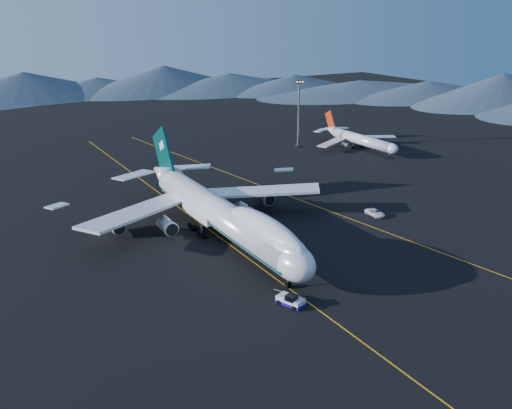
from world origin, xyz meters
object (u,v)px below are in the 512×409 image
service_van (375,213)px  floodlight_mast (299,114)px  boeing_747 (221,213)px  pushback_tug (290,301)px  second_jet (359,139)px

service_van → floodlight_mast: bearing=71.0°
boeing_747 → pushback_tug: size_ratio=13.47×
pushback_tug → second_jet: second_jet is taller
service_van → pushback_tug: bearing=-147.3°
boeing_747 → pushback_tug: (-3.00, -31.90, -5.15)m
boeing_747 → floodlight_mast: bearing=45.3°
service_van → floodlight_mast: (24.56, 69.54, 11.20)m
pushback_tug → service_van: 49.08m
floodlight_mast → pushback_tug: bearing=-124.6°
boeing_747 → pushback_tug: 32.45m
pushback_tug → second_jet: bearing=24.3°
boeing_747 → second_jet: (80.01, 50.54, -2.42)m
service_van → second_jet: bearing=54.0°
second_jet → service_van: size_ratio=7.22×
pushback_tug → floodlight_mast: 116.85m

